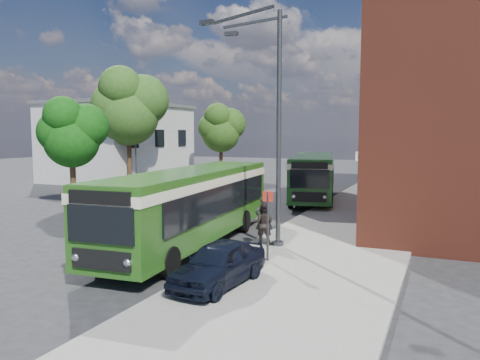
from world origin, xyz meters
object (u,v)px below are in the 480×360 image
at_px(street_lamp, 270,125).
at_px(bus_front, 191,200).
at_px(bus_rear, 313,173).
at_px(parked_car, 219,263).

bearing_deg(street_lamp, bus_front, -163.78).
bearing_deg(bus_rear, bus_front, -94.60).
relative_size(street_lamp, bus_front, 0.74).
relative_size(bus_rear, parked_car, 2.91).
bearing_deg(bus_rear, parked_car, -83.11).
xyz_separation_m(street_lamp, bus_rear, (-1.83, 13.26, -2.96)).
bearing_deg(street_lamp, parked_car, -85.66).
height_order(street_lamp, bus_rear, street_lamp).
distance_m(street_lamp, bus_front, 4.28).
xyz_separation_m(bus_front, parked_car, (3.36, -4.30, -1.06)).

